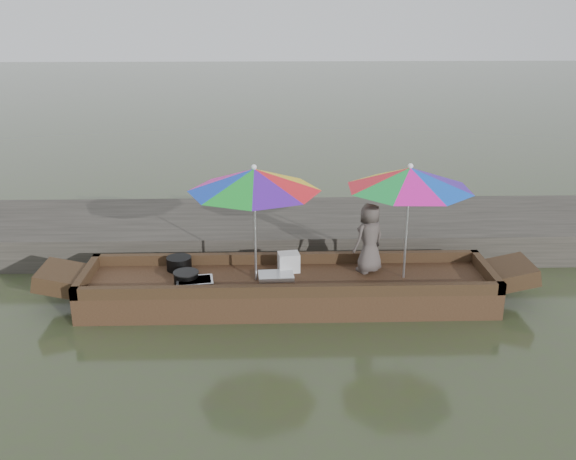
{
  "coord_description": "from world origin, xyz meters",
  "views": [
    {
      "loc": [
        -0.24,
        -7.81,
        3.76
      ],
      "look_at": [
        0.0,
        0.1,
        1.0
      ],
      "focal_mm": 40.0,
      "sensor_mm": 36.0,
      "label": 1
    }
  ],
  "objects_px": {
    "charcoal_grill": "(186,278)",
    "umbrella_stern": "(407,222)",
    "tray_crayfish": "(195,283)",
    "umbrella_bow": "(255,224)",
    "supply_bag": "(289,262)",
    "vendor": "(369,238)",
    "boat_hull": "(288,291)",
    "cooking_pot": "(179,263)",
    "tray_scallop": "(276,276)"
  },
  "relations": [
    {
      "from": "boat_hull",
      "to": "tray_crayfish",
      "type": "relative_size",
      "value": 11.64
    },
    {
      "from": "boat_hull",
      "to": "charcoal_grill",
      "type": "height_order",
      "value": "charcoal_grill"
    },
    {
      "from": "boat_hull",
      "to": "supply_bag",
      "type": "bearing_deg",
      "value": 86.93
    },
    {
      "from": "supply_bag",
      "to": "umbrella_stern",
      "type": "relative_size",
      "value": 0.17
    },
    {
      "from": "cooking_pot",
      "to": "tray_crayfish",
      "type": "relative_size",
      "value": 0.73
    },
    {
      "from": "boat_hull",
      "to": "tray_scallop",
      "type": "xyz_separation_m",
      "value": [
        -0.16,
        0.02,
        0.21
      ]
    },
    {
      "from": "vendor",
      "to": "umbrella_bow",
      "type": "bearing_deg",
      "value": -25.43
    },
    {
      "from": "boat_hull",
      "to": "vendor",
      "type": "relative_size",
      "value": 5.6
    },
    {
      "from": "charcoal_grill",
      "to": "supply_bag",
      "type": "xyz_separation_m",
      "value": [
        1.35,
        0.38,
        0.06
      ]
    },
    {
      "from": "cooking_pot",
      "to": "tray_scallop",
      "type": "bearing_deg",
      "value": -14.31
    },
    {
      "from": "umbrella_bow",
      "to": "supply_bag",
      "type": "bearing_deg",
      "value": 30.93
    },
    {
      "from": "tray_scallop",
      "to": "boat_hull",
      "type": "bearing_deg",
      "value": -8.77
    },
    {
      "from": "cooking_pot",
      "to": "tray_crayfish",
      "type": "height_order",
      "value": "cooking_pot"
    },
    {
      "from": "boat_hull",
      "to": "vendor",
      "type": "height_order",
      "value": "vendor"
    },
    {
      "from": "tray_crayfish",
      "to": "vendor",
      "type": "relative_size",
      "value": 0.48
    },
    {
      "from": "supply_bag",
      "to": "umbrella_stern",
      "type": "xyz_separation_m",
      "value": [
        1.52,
        -0.26,
        0.65
      ]
    },
    {
      "from": "umbrella_stern",
      "to": "cooking_pot",
      "type": "bearing_deg",
      "value": 173.16
    },
    {
      "from": "cooking_pot",
      "to": "vendor",
      "type": "bearing_deg",
      "value": -3.07
    },
    {
      "from": "supply_bag",
      "to": "umbrella_bow",
      "type": "xyz_separation_m",
      "value": [
        -0.44,
        -0.26,
        0.65
      ]
    },
    {
      "from": "tray_scallop",
      "to": "umbrella_stern",
      "type": "xyz_separation_m",
      "value": [
        1.7,
        -0.02,
        0.74
      ]
    },
    {
      "from": "cooking_pot",
      "to": "tray_crayfish",
      "type": "xyz_separation_m",
      "value": [
        0.27,
        -0.56,
        -0.04
      ]
    },
    {
      "from": "tray_scallop",
      "to": "umbrella_stern",
      "type": "relative_size",
      "value": 0.28
    },
    {
      "from": "cooking_pot",
      "to": "charcoal_grill",
      "type": "xyz_separation_m",
      "value": [
        0.15,
        -0.48,
        -0.02
      ]
    },
    {
      "from": "charcoal_grill",
      "to": "supply_bag",
      "type": "bearing_deg",
      "value": 15.68
    },
    {
      "from": "umbrella_stern",
      "to": "charcoal_grill",
      "type": "bearing_deg",
      "value": -177.74
    },
    {
      "from": "cooking_pot",
      "to": "charcoal_grill",
      "type": "distance_m",
      "value": 0.5
    },
    {
      "from": "vendor",
      "to": "supply_bag",
      "type": "bearing_deg",
      "value": -35.96
    },
    {
      "from": "umbrella_stern",
      "to": "boat_hull",
      "type": "bearing_deg",
      "value": 180.0
    },
    {
      "from": "cooking_pot",
      "to": "umbrella_bow",
      "type": "distance_m",
      "value": 1.31
    },
    {
      "from": "tray_crayfish",
      "to": "tray_scallop",
      "type": "distance_m",
      "value": 1.07
    },
    {
      "from": "tray_crayfish",
      "to": "umbrella_bow",
      "type": "bearing_deg",
      "value": 14.28
    },
    {
      "from": "tray_crayfish",
      "to": "charcoal_grill",
      "type": "relative_size",
      "value": 1.48
    },
    {
      "from": "tray_crayfish",
      "to": "supply_bag",
      "type": "height_order",
      "value": "supply_bag"
    },
    {
      "from": "cooking_pot",
      "to": "umbrella_bow",
      "type": "xyz_separation_m",
      "value": [
        1.06,
        -0.36,
        0.69
      ]
    },
    {
      "from": "tray_crayfish",
      "to": "cooking_pot",
      "type": "bearing_deg",
      "value": 115.93
    },
    {
      "from": "boat_hull",
      "to": "umbrella_bow",
      "type": "bearing_deg",
      "value": 180.0
    },
    {
      "from": "boat_hull",
      "to": "charcoal_grill",
      "type": "distance_m",
      "value": 1.36
    },
    {
      "from": "tray_crayfish",
      "to": "umbrella_stern",
      "type": "relative_size",
      "value": 0.28
    },
    {
      "from": "boat_hull",
      "to": "tray_crayfish",
      "type": "bearing_deg",
      "value": -170.65
    },
    {
      "from": "charcoal_grill",
      "to": "umbrella_stern",
      "type": "bearing_deg",
      "value": 2.26
    },
    {
      "from": "boat_hull",
      "to": "umbrella_stern",
      "type": "relative_size",
      "value": 3.31
    },
    {
      "from": "cooking_pot",
      "to": "charcoal_grill",
      "type": "relative_size",
      "value": 1.08
    },
    {
      "from": "cooking_pot",
      "to": "umbrella_bow",
      "type": "relative_size",
      "value": 0.2
    },
    {
      "from": "supply_bag",
      "to": "charcoal_grill",
      "type": "bearing_deg",
      "value": -164.32
    },
    {
      "from": "tray_crayfish",
      "to": "umbrella_bow",
      "type": "relative_size",
      "value": 0.27
    },
    {
      "from": "cooking_pot",
      "to": "tray_scallop",
      "type": "height_order",
      "value": "cooking_pot"
    },
    {
      "from": "cooking_pot",
      "to": "vendor",
      "type": "distance_m",
      "value": 2.61
    },
    {
      "from": "boat_hull",
      "to": "supply_bag",
      "type": "distance_m",
      "value": 0.4
    },
    {
      "from": "boat_hull",
      "to": "umbrella_stern",
      "type": "xyz_separation_m",
      "value": [
        1.54,
        0.0,
        0.95
      ]
    },
    {
      "from": "tray_scallop",
      "to": "charcoal_grill",
      "type": "height_order",
      "value": "charcoal_grill"
    }
  ]
}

